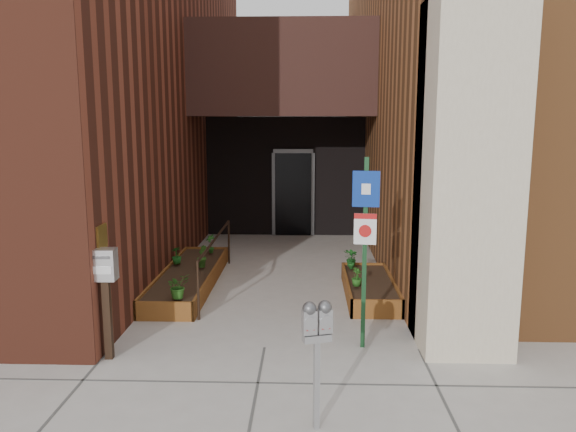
{
  "coord_description": "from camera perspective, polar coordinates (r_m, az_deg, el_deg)",
  "views": [
    {
      "loc": [
        0.54,
        -6.89,
        2.93
      ],
      "look_at": [
        0.25,
        1.8,
        1.43
      ],
      "focal_mm": 35.0,
      "sensor_mm": 36.0,
      "label": 1
    }
  ],
  "objects": [
    {
      "name": "shrub_left_b",
      "position": [
        10.26,
        -8.77,
        -4.08
      ],
      "size": [
        0.25,
        0.25,
        0.39
      ],
      "primitive_type": "imported",
      "rotation": [
        0.0,
        0.0,
        1.75
      ],
      "color": "#275618",
      "rests_on": "planter_left"
    },
    {
      "name": "shrub_right_c",
      "position": [
        10.23,
        6.42,
        -4.34
      ],
      "size": [
        0.37,
        0.37,
        0.29
      ],
      "primitive_type": "imported",
      "rotation": [
        0.0,
        0.0,
        4.03
      ],
      "color": "#18541C",
      "rests_on": "planter_right"
    },
    {
      "name": "sign_post",
      "position": [
        7.13,
        7.84,
        -1.72
      ],
      "size": [
        0.34,
        0.1,
        2.48
      ],
      "color": "#14381C",
      "rests_on": "ground"
    },
    {
      "name": "shrub_right_a",
      "position": [
        9.08,
        7.01,
        -6.15
      ],
      "size": [
        0.24,
        0.24,
        0.3
      ],
      "primitive_type": "imported",
      "rotation": [
        0.0,
        0.0,
        0.83
      ],
      "color": "#235A19",
      "rests_on": "planter_right"
    },
    {
      "name": "ground",
      "position": [
        7.51,
        -2.41,
        -13.21
      ],
      "size": [
        80.0,
        80.0,
        0.0
      ],
      "primitive_type": "plane",
      "color": "#9E9991",
      "rests_on": "ground"
    },
    {
      "name": "shrub_left_d",
      "position": [
        11.29,
        -7.87,
        -2.8
      ],
      "size": [
        0.28,
        0.28,
        0.38
      ],
      "primitive_type": "imported",
      "rotation": [
        0.0,
        0.0,
        5.49
      ],
      "color": "#205D1A",
      "rests_on": "planter_left"
    },
    {
      "name": "architecture",
      "position": [
        13.95,
        -1.13,
        18.22
      ],
      "size": [
        20.0,
        14.6,
        10.0
      ],
      "color": "maroon",
      "rests_on": "ground"
    },
    {
      "name": "planter_right",
      "position": [
        9.57,
        8.26,
        -7.32
      ],
      "size": [
        0.8,
        2.2,
        0.3
      ],
      "color": "brown",
      "rests_on": "ground"
    },
    {
      "name": "planter_left",
      "position": [
        10.21,
        -10.03,
        -6.29
      ],
      "size": [
        0.9,
        3.6,
        0.3
      ],
      "color": "brown",
      "rests_on": "ground"
    },
    {
      "name": "handrail",
      "position": [
        9.91,
        -7.36,
        -3.03
      ],
      "size": [
        0.04,
        3.34,
        0.9
      ],
      "color": "black",
      "rests_on": "ground"
    },
    {
      "name": "shrub_left_a",
      "position": [
        8.57,
        -11.12,
        -6.99
      ],
      "size": [
        0.47,
        0.47,
        0.37
      ],
      "primitive_type": "imported",
      "rotation": [
        0.0,
        0.0,
        0.79
      ],
      "color": "#2A631C",
      "rests_on": "planter_left"
    },
    {
      "name": "shrub_left_c",
      "position": [
        10.56,
        -11.25,
        -3.94
      ],
      "size": [
        0.26,
        0.26,
        0.32
      ],
      "primitive_type": "imported",
      "rotation": [
        0.0,
        0.0,
        3.88
      ],
      "color": "#185518",
      "rests_on": "planter_left"
    },
    {
      "name": "shrub_right_b",
      "position": [
        10.07,
        6.5,
        -4.33
      ],
      "size": [
        0.26,
        0.26,
        0.37
      ],
      "primitive_type": "imported",
      "rotation": [
        0.0,
        0.0,
        2.75
      ],
      "color": "#1A5E1D",
      "rests_on": "planter_right"
    },
    {
      "name": "payment_dropbox",
      "position": [
        7.2,
        -18.05,
        -6.21
      ],
      "size": [
        0.28,
        0.22,
        1.4
      ],
      "color": "black",
      "rests_on": "ground"
    },
    {
      "name": "parking_meter",
      "position": [
        5.35,
        2.96,
        -11.56
      ],
      "size": [
        0.3,
        0.18,
        1.28
      ],
      "color": "#9A9A9C",
      "rests_on": "ground"
    }
  ]
}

